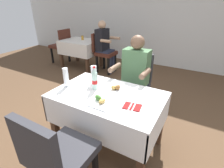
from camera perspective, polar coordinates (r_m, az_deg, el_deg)
ground_plane at (r=2.27m, az=-0.68°, el=-20.82°), size 11.00×11.00×0.00m
back_wall at (r=4.88m, az=21.88°, el=21.70°), size 11.00×0.12×2.89m
main_dining_table at (r=1.98m, az=-1.44°, el=-7.62°), size 1.22×0.78×0.73m
chair_far_diner_seat at (r=2.60m, az=7.45°, el=0.64°), size 0.44×0.50×0.97m
chair_near_camera_side at (r=1.53m, az=-17.83°, el=-21.49°), size 0.44×0.50×0.97m
seated_diner_far at (r=2.43m, az=7.36°, el=2.88°), size 0.50×0.46×1.26m
plate_near_camera at (r=1.72m, az=-3.64°, el=-5.83°), size 0.23×0.23×0.07m
plate_far_diner at (r=1.97m, az=1.37°, el=-1.51°), size 0.26×0.26×0.07m
beer_glass_left at (r=2.10m, az=-6.05°, el=3.05°), size 0.07×0.07×0.23m
beer_glass_middle at (r=2.08m, az=-15.11°, el=2.16°), size 0.07×0.07×0.23m
cola_bottle_primary at (r=1.96m, az=-5.81°, el=1.57°), size 0.07×0.07×0.28m
napkin_cutlery_set at (r=1.68m, az=6.78°, el=-7.44°), size 0.19×0.20×0.01m
background_dining_table at (r=4.76m, az=-10.37°, el=11.93°), size 0.99×0.76×0.73m
background_chair_left at (r=5.23m, az=-16.49°, el=12.64°), size 0.50×0.44×0.97m
background_chair_right at (r=4.35m, az=-3.06°, el=11.16°), size 0.50×0.44×0.97m
background_patron at (r=4.29m, az=-2.55°, el=13.11°), size 0.46×0.50×1.26m
background_table_tumbler at (r=4.78m, az=-9.82°, el=14.95°), size 0.06×0.06×0.11m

